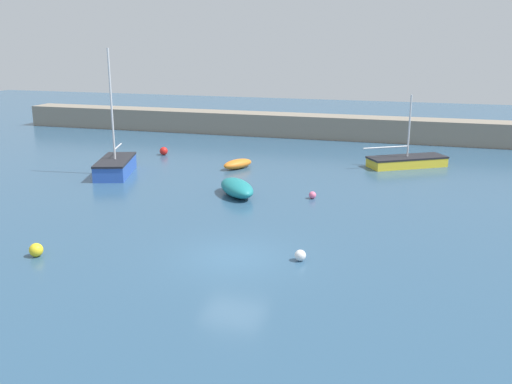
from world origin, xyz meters
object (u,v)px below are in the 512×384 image
mooring_buoy_yellow (36,250)px  sailboat_twin_hulled (407,161)px  mooring_buoy_white (300,255)px  mooring_buoy_pink (312,195)px  rowboat_white_midwater (237,188)px  mooring_buoy_red (164,151)px  sailboat_tall_mast (115,166)px  dinghy_near_pier (238,164)px

mooring_buoy_yellow → sailboat_twin_hulled: bearing=57.5°
mooring_buoy_yellow → mooring_buoy_white: size_ratio=1.23×
mooring_buoy_pink → rowboat_white_midwater: bearing=-171.7°
mooring_buoy_red → mooring_buoy_white: 22.38m
rowboat_white_midwater → mooring_buoy_yellow: bearing=-61.4°
sailboat_tall_mast → dinghy_near_pier: sailboat_tall_mast is taller
sailboat_twin_hulled → dinghy_near_pier: bearing=167.4°
sailboat_twin_hulled → mooring_buoy_pink: bearing=-147.5°
dinghy_near_pier → mooring_buoy_yellow: dinghy_near_pier is taller
rowboat_white_midwater → dinghy_near_pier: 6.72m
sailboat_twin_hulled → mooring_buoy_red: size_ratio=9.19×
sailboat_twin_hulled → mooring_buoy_pink: sailboat_twin_hulled is taller
rowboat_white_midwater → mooring_buoy_pink: size_ratio=8.94×
sailboat_tall_mast → sailboat_twin_hulled: 19.17m
dinghy_near_pier → mooring_buoy_white: bearing=55.9°
sailboat_tall_mast → dinghy_near_pier: 7.87m
dinghy_near_pier → sailboat_tall_mast: bearing=-31.8°
sailboat_tall_mast → mooring_buoy_red: 6.56m
sailboat_twin_hulled → mooring_buoy_yellow: bearing=-154.7°
dinghy_near_pier → sailboat_twin_hulled: sailboat_twin_hulled is taller
dinghy_near_pier → mooring_buoy_pink: dinghy_near_pier is taller
sailboat_twin_hulled → mooring_buoy_yellow: sailboat_twin_hulled is taller
sailboat_twin_hulled → sailboat_tall_mast: bearing=171.4°
sailboat_tall_mast → mooring_buoy_yellow: bearing=-0.8°
dinghy_near_pier → mooring_buoy_pink: size_ratio=6.33×
sailboat_tall_mast → sailboat_twin_hulled: bearing=95.4°
rowboat_white_midwater → mooring_buoy_red: size_ratio=5.92×
mooring_buoy_yellow → dinghy_near_pier: bearing=81.2°
mooring_buoy_red → rowboat_white_midwater: bearing=-46.1°
sailboat_tall_mast → mooring_buoy_red: bearing=160.1°
mooring_buoy_red → mooring_buoy_yellow: bearing=-78.7°
mooring_buoy_white → mooring_buoy_pink: mooring_buoy_white is taller
rowboat_white_midwater → dinghy_near_pier: size_ratio=1.41×
rowboat_white_midwater → mooring_buoy_pink: bearing=60.6°
mooring_buoy_red → mooring_buoy_white: mooring_buoy_red is taller
rowboat_white_midwater → mooring_buoy_white: 9.86m
sailboat_tall_mast → dinghy_near_pier: (6.86, 3.85, -0.25)m
mooring_buoy_pink → mooring_buoy_white: bearing=-81.8°
rowboat_white_midwater → sailboat_twin_hulled: (8.63, 10.20, -0.07)m
rowboat_white_midwater → mooring_buoy_pink: 4.14m
mooring_buoy_red → mooring_buoy_pink: 15.40m
sailboat_twin_hulled → mooring_buoy_pink: (-4.53, -9.61, -0.18)m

